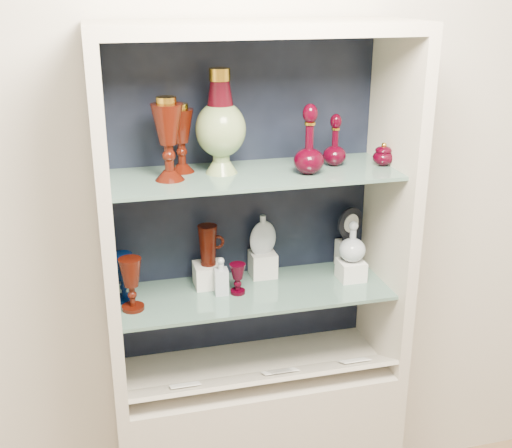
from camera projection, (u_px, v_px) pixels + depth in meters
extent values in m
cube|color=silver|center=(241.00, 177.00, 2.28)|extent=(3.50, 0.02, 2.80)
cube|color=black|center=(243.00, 199.00, 2.27)|extent=(0.98, 0.02, 1.15)
cube|color=beige|center=(106.00, 230.00, 1.99)|extent=(0.04, 0.40, 1.15)
cube|color=beige|center=(391.00, 205.00, 2.21)|extent=(0.04, 0.40, 1.15)
cube|color=beige|center=(256.00, 28.00, 1.89)|extent=(1.00, 0.40, 0.04)
cube|color=slate|center=(255.00, 291.00, 2.22)|extent=(0.92, 0.34, 0.01)
cube|color=slate|center=(254.00, 174.00, 2.07)|extent=(0.92, 0.34, 0.01)
cube|color=beige|center=(264.00, 377.00, 2.19)|extent=(0.92, 0.17, 0.09)
cube|color=white|center=(354.00, 360.00, 2.26)|extent=(0.10, 0.06, 0.03)
cube|color=white|center=(283.00, 371.00, 2.20)|extent=(0.10, 0.06, 0.03)
cube|color=white|center=(185.00, 385.00, 2.12)|extent=(0.10, 0.06, 0.03)
cube|color=white|center=(277.00, 372.00, 2.20)|extent=(0.10, 0.06, 0.03)
cube|color=silver|center=(209.00, 275.00, 2.24)|extent=(0.10, 0.10, 0.08)
cube|color=silver|center=(263.00, 264.00, 2.31)|extent=(0.09, 0.09, 0.09)
cube|color=silver|center=(351.00, 270.00, 2.29)|extent=(0.09, 0.09, 0.07)
cube|color=silver|center=(348.00, 254.00, 2.38)|extent=(0.08, 0.08, 0.10)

